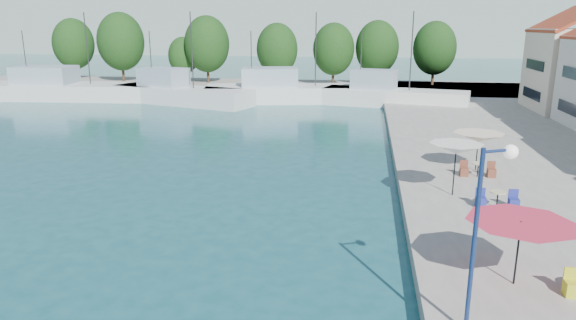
% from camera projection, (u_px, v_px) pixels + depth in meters
% --- Properties ---
extents(quay_far, '(90.00, 16.00, 0.60)m').
position_uv_depth(quay_far, '(275.00, 88.00, 68.51)').
color(quay_far, gray).
rests_on(quay_far, ground).
extents(hill_west, '(180.00, 40.00, 16.00)m').
position_uv_depth(hill_west, '(258.00, 26.00, 158.63)').
color(hill_west, '#909D94').
rests_on(hill_west, ground).
extents(hill_east, '(140.00, 40.00, 12.00)m').
position_uv_depth(hill_east, '(479.00, 32.00, 167.98)').
color(hill_east, '#909D94').
rests_on(hill_east, ground).
extents(trawler_01, '(21.83, 7.23, 10.20)m').
position_uv_depth(trawler_01, '(69.00, 90.00, 59.82)').
color(trawler_01, silver).
rests_on(trawler_01, ground).
extents(trawler_02, '(17.08, 9.51, 10.20)m').
position_uv_depth(trawler_02, '(179.00, 94.00, 56.65)').
color(trawler_02, silver).
rests_on(trawler_02, ground).
extents(trawler_03, '(21.07, 8.96, 10.20)m').
position_uv_depth(trawler_03, '(292.00, 92.00, 57.96)').
color(trawler_03, silver).
rests_on(trawler_03, ground).
extents(trawler_04, '(15.60, 7.26, 10.20)m').
position_uv_depth(trawler_04, '(391.00, 96.00, 54.68)').
color(trawler_04, silver).
rests_on(trawler_04, ground).
extents(tree_01, '(5.95, 5.95, 8.81)m').
position_uv_depth(tree_01, '(73.00, 44.00, 76.12)').
color(tree_01, '#3F2B19').
rests_on(tree_01, quay_far).
extents(tree_02, '(6.48, 6.48, 9.59)m').
position_uv_depth(tree_02, '(121.00, 42.00, 72.05)').
color(tree_02, '#3F2B19').
rests_on(tree_02, quay_far).
extents(tree_03, '(4.20, 4.20, 6.22)m').
position_uv_depth(tree_03, '(183.00, 56.00, 72.44)').
color(tree_03, '#3F2B19').
rests_on(tree_03, quay_far).
extents(tree_04, '(6.16, 6.16, 9.11)m').
position_uv_depth(tree_04, '(207.00, 44.00, 70.50)').
color(tree_04, '#3F2B19').
rests_on(tree_04, quay_far).
extents(tree_05, '(5.49, 5.49, 8.12)m').
position_uv_depth(tree_05, '(277.00, 49.00, 68.17)').
color(tree_05, '#3F2B19').
rests_on(tree_05, quay_far).
extents(tree_06, '(5.50, 5.50, 8.15)m').
position_uv_depth(tree_06, '(334.00, 49.00, 68.01)').
color(tree_06, '#3F2B19').
rests_on(tree_06, quay_far).
extents(tree_07, '(5.72, 5.72, 8.46)m').
position_uv_depth(tree_07, '(377.00, 48.00, 68.25)').
color(tree_07, '#3F2B19').
rests_on(tree_07, quay_far).
extents(tree_08, '(5.65, 5.65, 8.37)m').
position_uv_depth(tree_08, '(435.00, 48.00, 67.94)').
color(tree_08, '#3F2B19').
rests_on(tree_08, quay_far).
extents(umbrella_pink, '(3.31, 3.31, 2.08)m').
position_uv_depth(umbrella_pink, '(520.00, 229.00, 15.63)').
color(umbrella_pink, black).
rests_on(umbrella_pink, quay_right).
extents(umbrella_white, '(2.51, 2.51, 2.52)m').
position_uv_depth(umbrella_white, '(456.00, 149.00, 23.90)').
color(umbrella_white, black).
rests_on(umbrella_white, quay_right).
extents(umbrella_cream, '(2.77, 2.77, 2.12)m').
position_uv_depth(umbrella_cream, '(479.00, 137.00, 28.19)').
color(umbrella_cream, black).
rests_on(umbrella_cream, quay_right).
extents(cafe_table_02, '(1.82, 0.70, 0.76)m').
position_uv_depth(cafe_table_02, '(497.00, 202.00, 22.69)').
color(cafe_table_02, black).
rests_on(cafe_table_02, quay_right).
extents(cafe_table_03, '(1.82, 0.70, 0.76)m').
position_uv_depth(cafe_table_03, '(478.00, 171.00, 27.35)').
color(cafe_table_03, black).
rests_on(cafe_table_03, quay_right).
extents(street_lamp, '(0.97, 0.58, 5.03)m').
position_uv_depth(street_lamp, '(489.00, 206.00, 12.80)').
color(street_lamp, navy).
rests_on(street_lamp, quay_right).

